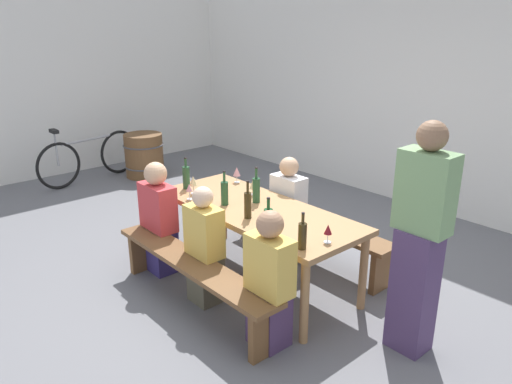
{
  "coord_description": "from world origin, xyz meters",
  "views": [
    {
      "loc": [
        3.14,
        -2.76,
        2.35
      ],
      "look_at": [
        0.0,
        0.0,
        0.9
      ],
      "focal_mm": 34.27,
      "sensor_mm": 36.0,
      "label": 1
    }
  ],
  "objects_px": {
    "wine_bottle_4": "(256,189)",
    "wine_glass_3": "(189,188)",
    "wine_glass_1": "(253,184)",
    "seated_guest_near_2": "(269,283)",
    "wine_barrel": "(144,155)",
    "wine_bottle_2": "(225,192)",
    "seated_guest_near_0": "(159,220)",
    "parked_bicycle_0": "(90,158)",
    "seated_guest_far_0": "(288,211)",
    "wine_glass_0": "(328,230)",
    "tasting_table": "(256,215)",
    "wine_bottle_1": "(248,204)",
    "wine_bottle_5": "(186,177)",
    "wine_glass_4": "(193,181)",
    "wine_bottle_3": "(268,222)",
    "bench_near": "(192,271)",
    "wine_glass_2": "(237,172)",
    "standing_host": "(419,245)",
    "seated_guest_near_1": "(205,249)",
    "bench_far": "(308,226)",
    "wine_bottle_0": "(302,235)"
  },
  "relations": [
    {
      "from": "wine_glass_1",
      "to": "seated_guest_near_2",
      "type": "relative_size",
      "value": 0.15
    },
    {
      "from": "bench_far",
      "to": "wine_glass_1",
      "type": "bearing_deg",
      "value": -118.16
    },
    {
      "from": "wine_barrel",
      "to": "seated_guest_far_0",
      "type": "bearing_deg",
      "value": -5.13
    },
    {
      "from": "tasting_table",
      "to": "wine_bottle_5",
      "type": "xyz_separation_m",
      "value": [
        -0.88,
        -0.17,
        0.2
      ]
    },
    {
      "from": "bench_near",
      "to": "seated_guest_near_1",
      "type": "distance_m",
      "value": 0.21
    },
    {
      "from": "seated_guest_near_0",
      "to": "seated_guest_near_1",
      "type": "distance_m",
      "value": 0.76
    },
    {
      "from": "seated_guest_near_1",
      "to": "wine_glass_2",
      "type": "bearing_deg",
      "value": 36.38
    },
    {
      "from": "bench_far",
      "to": "wine_bottle_0",
      "type": "height_order",
      "value": "wine_bottle_0"
    },
    {
      "from": "wine_bottle_1",
      "to": "wine_glass_3",
      "type": "relative_size",
      "value": 2.19
    },
    {
      "from": "wine_bottle_1",
      "to": "wine_bottle_4",
      "type": "bearing_deg",
      "value": 128.19
    },
    {
      "from": "wine_glass_0",
      "to": "bench_far",
      "type": "bearing_deg",
      "value": 139.07
    },
    {
      "from": "wine_glass_1",
      "to": "standing_host",
      "type": "relative_size",
      "value": 0.09
    },
    {
      "from": "tasting_table",
      "to": "wine_glass_3",
      "type": "height_order",
      "value": "wine_glass_3"
    },
    {
      "from": "parked_bicycle_0",
      "to": "wine_bottle_1",
      "type": "bearing_deg",
      "value": -104.32
    },
    {
      "from": "tasting_table",
      "to": "wine_barrel",
      "type": "xyz_separation_m",
      "value": [
        -3.73,
        0.89,
        -0.33
      ]
    },
    {
      "from": "wine_glass_0",
      "to": "parked_bicycle_0",
      "type": "distance_m",
      "value": 5.03
    },
    {
      "from": "wine_barrel",
      "to": "wine_glass_3",
      "type": "bearing_deg",
      "value": -21.3
    },
    {
      "from": "wine_glass_0",
      "to": "seated_guest_near_2",
      "type": "distance_m",
      "value": 0.6
    },
    {
      "from": "wine_bottle_1",
      "to": "seated_guest_far_0",
      "type": "distance_m",
      "value": 0.92
    },
    {
      "from": "seated_guest_near_2",
      "to": "wine_bottle_5",
      "type": "bearing_deg",
      "value": 76.59
    },
    {
      "from": "standing_host",
      "to": "wine_glass_0",
      "type": "bearing_deg",
      "value": 25.11
    },
    {
      "from": "wine_bottle_2",
      "to": "seated_guest_near_2",
      "type": "relative_size",
      "value": 0.3
    },
    {
      "from": "wine_bottle_5",
      "to": "wine_glass_4",
      "type": "xyz_separation_m",
      "value": [
        0.18,
        -0.04,
        0.01
      ]
    },
    {
      "from": "wine_bottle_2",
      "to": "seated_guest_near_1",
      "type": "relative_size",
      "value": 0.31
    },
    {
      "from": "bench_near",
      "to": "wine_bottle_1",
      "type": "distance_m",
      "value": 0.74
    },
    {
      "from": "wine_bottle_2",
      "to": "seated_guest_near_2",
      "type": "distance_m",
      "value": 1.18
    },
    {
      "from": "wine_bottle_4",
      "to": "wine_bottle_5",
      "type": "height_order",
      "value": "wine_bottle_4"
    },
    {
      "from": "wine_glass_4",
      "to": "parked_bicycle_0",
      "type": "height_order",
      "value": "wine_glass_4"
    },
    {
      "from": "bench_far",
      "to": "seated_guest_far_0",
      "type": "relative_size",
      "value": 1.83
    },
    {
      "from": "wine_bottle_4",
      "to": "standing_host",
      "type": "distance_m",
      "value": 1.64
    },
    {
      "from": "wine_bottle_0",
      "to": "parked_bicycle_0",
      "type": "xyz_separation_m",
      "value": [
        -4.95,
        0.45,
        -0.49
      ]
    },
    {
      "from": "wine_bottle_2",
      "to": "bench_far",
      "type": "bearing_deg",
      "value": 74.4
    },
    {
      "from": "wine_barrel",
      "to": "wine_bottle_2",
      "type": "bearing_deg",
      "value": -16.96
    },
    {
      "from": "wine_bottle_4",
      "to": "wine_glass_2",
      "type": "distance_m",
      "value": 0.63
    },
    {
      "from": "tasting_table",
      "to": "wine_bottle_2",
      "type": "relative_size",
      "value": 6.4
    },
    {
      "from": "seated_guest_near_0",
      "to": "parked_bicycle_0",
      "type": "relative_size",
      "value": 0.64
    },
    {
      "from": "wine_glass_0",
      "to": "wine_glass_4",
      "type": "relative_size",
      "value": 0.81
    },
    {
      "from": "tasting_table",
      "to": "seated_guest_far_0",
      "type": "relative_size",
      "value": 1.92
    },
    {
      "from": "wine_bottle_4",
      "to": "wine_glass_3",
      "type": "xyz_separation_m",
      "value": [
        -0.48,
        -0.43,
        -0.02
      ]
    },
    {
      "from": "wine_glass_2",
      "to": "wine_glass_1",
      "type": "bearing_deg",
      "value": -17.5
    },
    {
      "from": "bench_near",
      "to": "seated_guest_far_0",
      "type": "relative_size",
      "value": 1.83
    },
    {
      "from": "wine_glass_4",
      "to": "seated_guest_near_2",
      "type": "height_order",
      "value": "seated_guest_near_2"
    },
    {
      "from": "wine_bottle_4",
      "to": "seated_guest_near_2",
      "type": "xyz_separation_m",
      "value": [
        0.91,
        -0.67,
        -0.35
      ]
    },
    {
      "from": "tasting_table",
      "to": "wine_bottle_5",
      "type": "relative_size",
      "value": 6.43
    },
    {
      "from": "bench_near",
      "to": "tasting_table",
      "type": "bearing_deg",
      "value": 90.0
    },
    {
      "from": "wine_bottle_3",
      "to": "wine_barrel",
      "type": "height_order",
      "value": "wine_bottle_3"
    },
    {
      "from": "wine_bottle_5",
      "to": "tasting_table",
      "type": "bearing_deg",
      "value": 11.1
    },
    {
      "from": "wine_glass_2",
      "to": "seated_guest_far_0",
      "type": "xyz_separation_m",
      "value": [
        0.54,
        0.24,
        -0.35
      ]
    },
    {
      "from": "seated_guest_far_0",
      "to": "wine_glass_0",
      "type": "bearing_deg",
      "value": 58.75
    },
    {
      "from": "wine_glass_0",
      "to": "seated_guest_far_0",
      "type": "xyz_separation_m",
      "value": [
        -1.08,
        0.66,
        -0.33
      ]
    }
  ]
}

